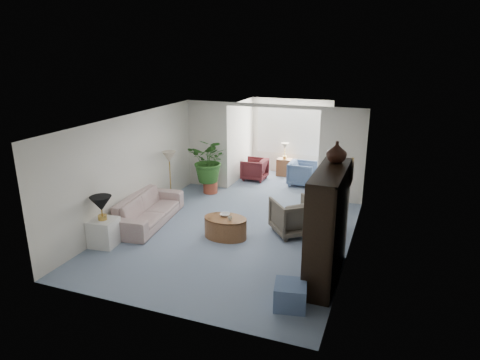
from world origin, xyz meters
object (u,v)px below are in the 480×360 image
at_px(sofa, 148,209).
at_px(floor_lamp, 169,157).
at_px(table_lamp, 101,204).
at_px(cabinet_urn, 337,152).
at_px(entertainment_cabinet, 327,226).
at_px(coffee_bowl, 225,215).
at_px(sunroom_chair_blue, 302,173).
at_px(plant_pot, 210,187).
at_px(ottoman, 290,295).
at_px(coffee_table, 225,228).
at_px(coffee_cup, 230,219).
at_px(sunroom_table, 284,167).
at_px(side_table_dark, 327,220).
at_px(framed_picture, 351,174).
at_px(end_table, 104,232).
at_px(wingback_chair, 293,216).
at_px(sunroom_chair_maroon, 254,169).

bearing_deg(sofa, floor_lamp, 0.07).
distance_m(table_lamp, cabinet_urn, 4.74).
height_order(sofa, entertainment_cabinet, entertainment_cabinet).
height_order(coffee_bowl, sunroom_chair_blue, sunroom_chair_blue).
bearing_deg(plant_pot, ottoman, -52.81).
xyz_separation_m(sofa, floor_lamp, (-0.16, 1.36, 0.92)).
bearing_deg(cabinet_urn, coffee_table, 169.33).
relative_size(coffee_bowl, coffee_cup, 2.41).
xyz_separation_m(sofa, sunroom_table, (1.98, 4.83, -0.06)).
distance_m(coffee_table, side_table_dark, 2.26).
xyz_separation_m(framed_picture, coffee_cup, (-2.38, -0.10, -1.21)).
height_order(end_table, cabinet_urn, cabinet_urn).
bearing_deg(entertainment_cabinet, coffee_bowl, 156.27).
height_order(coffee_bowl, plant_pot, coffee_bowl).
bearing_deg(coffee_table, sunroom_table, 90.22).
relative_size(floor_lamp, coffee_cup, 3.93).
height_order(coffee_table, cabinet_urn, cabinet_urn).
height_order(table_lamp, sunroom_chair_blue, table_lamp).
bearing_deg(entertainment_cabinet, side_table_dark, 98.39).
height_order(framed_picture, side_table_dark, framed_picture).
xyz_separation_m(floor_lamp, wingback_chair, (3.47, -0.75, -0.85)).
bearing_deg(sunroom_chair_blue, entertainment_cabinet, -162.37).
xyz_separation_m(coffee_cup, ottoman, (1.80, -1.91, -0.29)).
bearing_deg(sunroom_chair_maroon, entertainment_cabinet, 31.54).
distance_m(floor_lamp, sunroom_chair_maroon, 3.19).
relative_size(table_lamp, sunroom_table, 0.80).
bearing_deg(side_table_dark, coffee_bowl, -156.04).
bearing_deg(sunroom_chair_blue, framed_picture, -156.14).
xyz_separation_m(entertainment_cabinet, sunroom_chair_blue, (-1.57, 5.12, -0.65)).
xyz_separation_m(wingback_chair, sunroom_chair_maroon, (-2.08, 3.47, -0.07)).
bearing_deg(end_table, ottoman, -10.50).
bearing_deg(ottoman, framed_picture, 73.88).
relative_size(sofa, table_lamp, 5.16).
distance_m(sunroom_chair_blue, sunroom_chair_maroon, 1.50).
height_order(wingback_chair, side_table_dark, wingback_chair).
height_order(table_lamp, coffee_cup, table_lamp).
xyz_separation_m(sofa, plant_pot, (0.47, 2.47, -0.17)).
bearing_deg(side_table_dark, sunroom_chair_blue, 112.01).
bearing_deg(sunroom_chair_maroon, sunroom_chair_blue, 90.60).
bearing_deg(entertainment_cabinet, ottoman, -108.09).
bearing_deg(coffee_bowl, ottoman, -46.60).
bearing_deg(sunroom_chair_blue, end_table, 152.27).
bearing_deg(ottoman, floor_lamp, 139.76).
bearing_deg(framed_picture, end_table, -165.22).
height_order(side_table_dark, entertainment_cabinet, entertainment_cabinet).
relative_size(coffee_bowl, sunroom_table, 0.40).
xyz_separation_m(coffee_cup, wingback_chair, (1.16, 0.82, -0.10)).
relative_size(coffee_cup, sunroom_table, 0.17).
height_order(sofa, sunroom_chair_blue, sunroom_chair_blue).
bearing_deg(entertainment_cabinet, sunroom_chair_maroon, 120.94).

